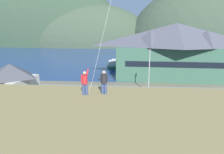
% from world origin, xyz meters
% --- Properties ---
extents(ground_plane, '(600.00, 600.00, 0.00)m').
position_xyz_m(ground_plane, '(0.00, 0.00, 0.00)').
color(ground_plane, '#66604C').
extents(parking_lot_pad, '(40.00, 20.00, 0.10)m').
position_xyz_m(parking_lot_pad, '(0.00, 5.00, 0.05)').
color(parking_lot_pad, gray).
rests_on(parking_lot_pad, ground).
extents(bay_water, '(360.00, 84.00, 0.03)m').
position_xyz_m(bay_water, '(0.00, 60.00, 0.01)').
color(bay_water, navy).
rests_on(bay_water, ground).
extents(far_hill_west_ridge, '(113.68, 44.79, 86.99)m').
position_xyz_m(far_hill_west_ridge, '(-53.70, 119.32, 0.00)').
color(far_hill_west_ridge, '#334733').
rests_on(far_hill_west_ridge, ground).
extents(far_hill_east_peak, '(94.62, 47.38, 56.68)m').
position_xyz_m(far_hill_east_peak, '(-25.95, 116.99, 0.00)').
color(far_hill_east_peak, '#3D4C38').
rests_on(far_hill_east_peak, ground).
extents(far_hill_center_saddle, '(107.84, 71.79, 82.06)m').
position_xyz_m(far_hill_center_saddle, '(56.28, 112.94, 0.00)').
color(far_hill_center_saddle, '#3D4C38').
rests_on(far_hill_center_saddle, ground).
extents(harbor_lodge, '(27.03, 13.17, 11.84)m').
position_xyz_m(harbor_lodge, '(12.71, 23.03, 6.31)').
color(harbor_lodge, '#38604C').
rests_on(harbor_lodge, ground).
extents(storage_shed_near_lot, '(6.65, 6.84, 5.83)m').
position_xyz_m(storage_shed_near_lot, '(-14.02, 4.50, 3.03)').
color(storage_shed_near_lot, beige).
rests_on(storage_shed_near_lot, ground).
extents(wharf_dock, '(3.20, 12.99, 0.70)m').
position_xyz_m(wharf_dock, '(1.71, 36.10, 0.35)').
color(wharf_dock, '#70604C').
rests_on(wharf_dock, ground).
extents(moored_boat_wharfside, '(3.39, 8.46, 2.16)m').
position_xyz_m(moored_boat_wharfside, '(-1.96, 34.01, 0.72)').
color(moored_boat_wharfside, '#23564C').
rests_on(moored_boat_wharfside, ground).
extents(moored_boat_outer_mooring, '(2.68, 7.62, 2.16)m').
position_xyz_m(moored_boat_outer_mooring, '(5.27, 35.12, 0.72)').
color(moored_boat_outer_mooring, silver).
rests_on(moored_boat_outer_mooring, ground).
extents(moored_boat_inner_slip, '(2.42, 6.28, 2.16)m').
position_xyz_m(moored_boat_inner_slip, '(-1.59, 36.52, 0.72)').
color(moored_boat_inner_slip, navy).
rests_on(moored_boat_inner_slip, ground).
extents(parked_car_front_row_silver, '(4.26, 2.18, 1.82)m').
position_xyz_m(parked_car_front_row_silver, '(-5.90, 0.47, 1.06)').
color(parked_car_front_row_silver, '#9EA3A8').
rests_on(parked_car_front_row_silver, parking_lot_pad).
extents(parked_car_back_row_left, '(4.27, 2.20, 1.82)m').
position_xyz_m(parked_car_back_row_left, '(-0.91, 5.47, 1.06)').
color(parked_car_back_row_left, slate).
rests_on(parked_car_back_row_left, parking_lot_pad).
extents(parked_car_back_row_right, '(4.27, 2.20, 1.82)m').
position_xyz_m(parked_car_back_row_right, '(14.39, 7.29, 1.06)').
color(parked_car_back_row_right, '#9EA3A8').
rests_on(parked_car_back_row_right, parking_lot_pad).
extents(parked_car_lone_by_shed, '(4.36, 2.38, 1.82)m').
position_xyz_m(parked_car_lone_by_shed, '(5.91, 6.06, 1.06)').
color(parked_car_lone_by_shed, '#B28923').
rests_on(parked_car_lone_by_shed, parking_lot_pad).
extents(parked_car_front_row_end, '(4.35, 2.37, 1.82)m').
position_xyz_m(parked_car_front_row_end, '(-7.21, 6.97, 1.06)').
color(parked_car_front_row_end, silver).
rests_on(parked_car_front_row_end, parking_lot_pad).
extents(parked_car_mid_row_near, '(4.22, 2.09, 1.82)m').
position_xyz_m(parked_car_mid_row_near, '(5.63, -0.46, 1.06)').
color(parked_car_mid_row_near, black).
rests_on(parked_car_mid_row_near, parking_lot_pad).
extents(parking_light_pole, '(0.24, 0.78, 7.27)m').
position_xyz_m(parking_light_pole, '(5.80, 10.55, 4.28)').
color(parking_light_pole, '#ADADB2').
rests_on(parking_light_pole, parking_lot_pad).
extents(person_kite_flyer, '(0.51, 0.66, 1.86)m').
position_xyz_m(person_kite_flyer, '(-0.80, -7.92, 6.71)').
color(person_kite_flyer, '#384770').
rests_on(person_kite_flyer, grassy_hill_foreground).
extents(person_companion, '(0.55, 0.40, 1.74)m').
position_xyz_m(person_companion, '(0.56, -7.64, 6.69)').
color(person_companion, '#384770').
rests_on(person_companion, grassy_hill_foreground).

